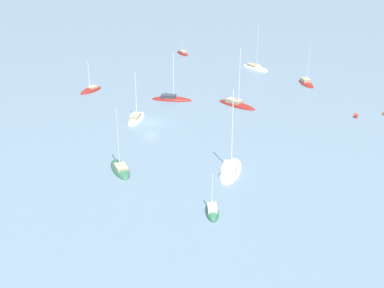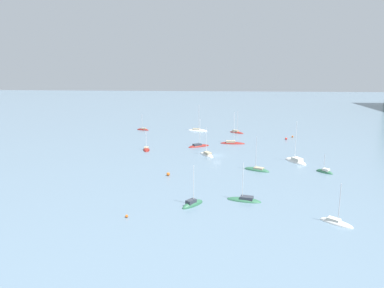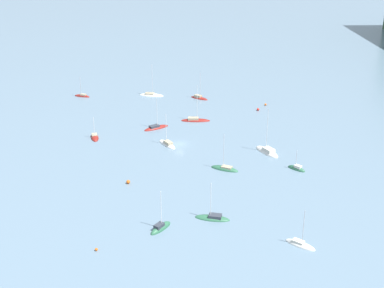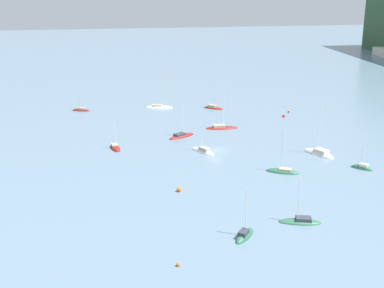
{
  "view_description": "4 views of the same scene",
  "coord_description": "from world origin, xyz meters",
  "px_view_note": "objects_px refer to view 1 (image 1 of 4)",
  "views": [
    {
      "loc": [
        62.07,
        65.62,
        32.81
      ],
      "look_at": [
        7.31,
        16.63,
        2.73
      ],
      "focal_mm": 50.0,
      "sensor_mm": 36.0,
      "label": 1
    },
    {
      "loc": [
        116.03,
        1.29,
        28.11
      ],
      "look_at": [
        -6.13,
        -8.53,
        2.24
      ],
      "focal_mm": 35.0,
      "sensor_mm": 36.0,
      "label": 2
    },
    {
      "loc": [
        136.32,
        -1.55,
        56.94
      ],
      "look_at": [
        8.3,
        3.24,
        3.46
      ],
      "focal_mm": 50.0,
      "sensor_mm": 36.0,
      "label": 3
    },
    {
      "loc": [
        119.35,
        -25.29,
        40.83
      ],
      "look_at": [
        -0.67,
        -5.81,
        1.75
      ],
      "focal_mm": 50.0,
      "sensor_mm": 36.0,
      "label": 4
    }
  ],
  "objects_px": {
    "sailboat_5": "(236,105)",
    "sailboat_4": "(212,212)",
    "mooring_buoy_0": "(356,115)",
    "sailboat_7": "(136,119)",
    "sailboat_0": "(120,170)",
    "sailboat_6": "(183,54)",
    "sailboat_8": "(255,68)",
    "sailboat_12": "(230,171)",
    "sailboat_11": "(306,83)",
    "sailboat_1": "(91,91)",
    "sailboat_10": "(171,99)"
  },
  "relations": [
    {
      "from": "sailboat_0",
      "to": "sailboat_10",
      "type": "height_order",
      "value": "sailboat_10"
    },
    {
      "from": "sailboat_5",
      "to": "sailboat_8",
      "type": "xyz_separation_m",
      "value": [
        -26.52,
        -14.42,
        -0.04
      ]
    },
    {
      "from": "sailboat_4",
      "to": "sailboat_10",
      "type": "relative_size",
      "value": 0.56
    },
    {
      "from": "sailboat_5",
      "to": "sailboat_6",
      "type": "xyz_separation_m",
      "value": [
        -26.26,
        -38.73,
        -0.03
      ]
    },
    {
      "from": "sailboat_7",
      "to": "sailboat_10",
      "type": "relative_size",
      "value": 0.91
    },
    {
      "from": "sailboat_10",
      "to": "sailboat_12",
      "type": "height_order",
      "value": "sailboat_12"
    },
    {
      "from": "sailboat_0",
      "to": "sailboat_11",
      "type": "distance_m",
      "value": 57.9
    },
    {
      "from": "sailboat_4",
      "to": "sailboat_6",
      "type": "height_order",
      "value": "sailboat_6"
    },
    {
      "from": "sailboat_1",
      "to": "sailboat_10",
      "type": "distance_m",
      "value": 18.6
    },
    {
      "from": "sailboat_0",
      "to": "sailboat_6",
      "type": "bearing_deg",
      "value": -26.89
    },
    {
      "from": "sailboat_4",
      "to": "sailboat_8",
      "type": "height_order",
      "value": "sailboat_8"
    },
    {
      "from": "sailboat_1",
      "to": "sailboat_8",
      "type": "distance_m",
      "value": 42.16
    },
    {
      "from": "sailboat_0",
      "to": "sailboat_4",
      "type": "bearing_deg",
      "value": -154.9
    },
    {
      "from": "sailboat_6",
      "to": "sailboat_1",
      "type": "bearing_deg",
      "value": 124.29
    },
    {
      "from": "sailboat_0",
      "to": "sailboat_12",
      "type": "relative_size",
      "value": 0.77
    },
    {
      "from": "sailboat_7",
      "to": "sailboat_10",
      "type": "distance_m",
      "value": 13.31
    },
    {
      "from": "sailboat_1",
      "to": "sailboat_5",
      "type": "bearing_deg",
      "value": 102.49
    },
    {
      "from": "sailboat_10",
      "to": "sailboat_7",
      "type": "bearing_deg",
      "value": -107.67
    },
    {
      "from": "sailboat_12",
      "to": "sailboat_8",
      "type": "bearing_deg",
      "value": 4.06
    },
    {
      "from": "sailboat_5",
      "to": "sailboat_12",
      "type": "bearing_deg",
      "value": -50.83
    },
    {
      "from": "sailboat_5",
      "to": "sailboat_4",
      "type": "bearing_deg",
      "value": -53.26
    },
    {
      "from": "sailboat_4",
      "to": "sailboat_12",
      "type": "height_order",
      "value": "sailboat_12"
    },
    {
      "from": "sailboat_4",
      "to": "sailboat_10",
      "type": "bearing_deg",
      "value": 5.4
    },
    {
      "from": "sailboat_8",
      "to": "sailboat_12",
      "type": "distance_m",
      "value": 61.01
    },
    {
      "from": "sailboat_6",
      "to": "mooring_buoy_0",
      "type": "bearing_deg",
      "value": -175.52
    },
    {
      "from": "mooring_buoy_0",
      "to": "sailboat_7",
      "type": "bearing_deg",
      "value": -46.58
    },
    {
      "from": "sailboat_11",
      "to": "sailboat_5",
      "type": "bearing_deg",
      "value": -58.0
    },
    {
      "from": "sailboat_6",
      "to": "sailboat_7",
      "type": "height_order",
      "value": "sailboat_7"
    },
    {
      "from": "sailboat_0",
      "to": "sailboat_1",
      "type": "bearing_deg",
      "value": -5.26
    },
    {
      "from": "sailboat_1",
      "to": "sailboat_5",
      "type": "height_order",
      "value": "sailboat_5"
    },
    {
      "from": "sailboat_4",
      "to": "sailboat_5",
      "type": "distance_m",
      "value": 42.99
    },
    {
      "from": "sailboat_8",
      "to": "sailboat_1",
      "type": "bearing_deg",
      "value": -97.18
    },
    {
      "from": "sailboat_7",
      "to": "sailboat_10",
      "type": "xyz_separation_m",
      "value": [
        -12.86,
        -3.42,
        -0.02
      ]
    },
    {
      "from": "sailboat_1",
      "to": "sailboat_11",
      "type": "height_order",
      "value": "sailboat_11"
    },
    {
      "from": "sailboat_4",
      "to": "mooring_buoy_0",
      "type": "bearing_deg",
      "value": -41.05
    },
    {
      "from": "sailboat_1",
      "to": "sailboat_4",
      "type": "height_order",
      "value": "sailboat_1"
    },
    {
      "from": "sailboat_10",
      "to": "sailboat_12",
      "type": "relative_size",
      "value": 0.81
    },
    {
      "from": "sailboat_8",
      "to": "sailboat_10",
      "type": "xyz_separation_m",
      "value": [
        32.56,
        2.43,
        0.02
      ]
    },
    {
      "from": "sailboat_0",
      "to": "sailboat_4",
      "type": "height_order",
      "value": "sailboat_0"
    },
    {
      "from": "sailboat_0",
      "to": "sailboat_8",
      "type": "xyz_separation_m",
      "value": [
        -61.77,
        -20.22,
        0.01
      ]
    },
    {
      "from": "sailboat_0",
      "to": "mooring_buoy_0",
      "type": "height_order",
      "value": "sailboat_0"
    },
    {
      "from": "sailboat_0",
      "to": "mooring_buoy_0",
      "type": "bearing_deg",
      "value": -81.59
    },
    {
      "from": "sailboat_0",
      "to": "sailboat_4",
      "type": "relative_size",
      "value": 1.72
    },
    {
      "from": "sailboat_10",
      "to": "mooring_buoy_0",
      "type": "distance_m",
      "value": 36.07
    },
    {
      "from": "sailboat_7",
      "to": "sailboat_11",
      "type": "xyz_separation_m",
      "value": [
        -41.44,
        10.87,
        0.02
      ]
    },
    {
      "from": "sailboat_0",
      "to": "sailboat_6",
      "type": "distance_m",
      "value": 75.93
    },
    {
      "from": "sailboat_12",
      "to": "sailboat_6",
      "type": "bearing_deg",
      "value": 19.74
    },
    {
      "from": "sailboat_8",
      "to": "sailboat_10",
      "type": "distance_m",
      "value": 32.65
    },
    {
      "from": "sailboat_0",
      "to": "sailboat_5",
      "type": "relative_size",
      "value": 0.84
    },
    {
      "from": "sailboat_10",
      "to": "sailboat_11",
      "type": "bearing_deg",
      "value": 30.87
    }
  ]
}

